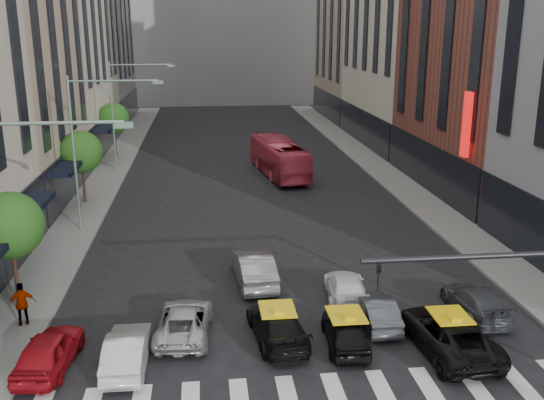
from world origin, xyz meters
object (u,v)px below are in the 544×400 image
object	(u,v)px
streetlamp_far	(123,101)
bus	(279,158)
streetlamp_mid	(89,133)
pedestrian_far	(22,304)
streetlamp_near	(2,215)
taxi_left	(277,325)
car_red	(49,351)
car_white_front	(127,350)
taxi_center	(346,331)

from	to	relation	value
streetlamp_far	bus	size ratio (longest dim) A/B	0.85
streetlamp_mid	bus	bearing A→B (deg)	45.80
streetlamp_mid	pedestrian_far	distance (m)	13.23
streetlamp_near	bus	bearing A→B (deg)	66.47
taxi_left	car_red	bearing A→B (deg)	1.19
streetlamp_far	car_red	bearing A→B (deg)	-88.47
streetlamp_far	car_white_front	distance (m)	32.37
streetlamp_mid	taxi_left	world-z (taller)	streetlamp_mid
taxi_left	streetlamp_near	bearing A→B (deg)	3.43
streetlamp_near	streetlamp_mid	bearing A→B (deg)	90.00
streetlamp_mid	taxi_center	xyz separation A→B (m)	(11.68, -15.18, -5.26)
streetlamp_mid	streetlamp_near	bearing A→B (deg)	-90.00
car_red	pedestrian_far	distance (m)	3.71
streetlamp_near	taxi_left	world-z (taller)	streetlamp_near
taxi_center	bus	bearing A→B (deg)	-88.18
streetlamp_mid	streetlamp_far	xyz separation A→B (m)	(0.00, 16.00, 0.00)
streetlamp_far	taxi_left	world-z (taller)	streetlamp_far
car_red	bus	size ratio (longest dim) A/B	0.38
pedestrian_far	bus	bearing A→B (deg)	-136.41
streetlamp_mid	bus	xyz separation A→B (m)	(12.61, 12.97, -4.43)
streetlamp_far	bus	bearing A→B (deg)	-13.50
streetlamp_near	bus	world-z (taller)	streetlamp_near
taxi_center	bus	xyz separation A→B (m)	(0.94, 28.15, 0.83)
car_red	taxi_center	bearing A→B (deg)	-171.77
car_red	bus	bearing A→B (deg)	-106.04
car_red	taxi_center	world-z (taller)	car_red
car_red	pedestrian_far	bearing A→B (deg)	-55.25
taxi_left	pedestrian_far	xyz separation A→B (m)	(-10.06, 2.18, 0.40)
streetlamp_near	bus	xyz separation A→B (m)	(12.61, 28.97, -4.43)
pedestrian_far	streetlamp_far	bearing A→B (deg)	-110.08
streetlamp_near	pedestrian_far	size ratio (longest dim) A/B	4.99
bus	pedestrian_far	size ratio (longest dim) A/B	5.88
streetlamp_far	bus	distance (m)	13.71
streetlamp_near	car_red	xyz separation A→B (m)	(0.84, 0.47, -5.22)
streetlamp_far	streetlamp_near	bearing A→B (deg)	-90.00
car_red	taxi_left	xyz separation A→B (m)	(8.30, 1.07, -0.03)
car_white_front	taxi_center	size ratio (longest dim) A/B	1.06
car_white_front	pedestrian_far	distance (m)	5.69
streetlamp_mid	taxi_left	size ratio (longest dim) A/B	2.00
streetlamp_near	pedestrian_far	distance (m)	6.18
car_red	pedestrian_far	world-z (taller)	pedestrian_far
streetlamp_near	taxi_center	distance (m)	12.83
taxi_center	pedestrian_far	world-z (taller)	pedestrian_far
streetlamp_far	pedestrian_far	distance (m)	28.70
streetlamp_mid	pedestrian_far	size ratio (longest dim) A/B	4.99
streetlamp_far	pedestrian_far	bearing A→B (deg)	-91.84
car_white_front	bus	distance (m)	30.11
streetlamp_near	pedestrian_far	xyz separation A→B (m)	(-0.91, 3.72, -4.85)
streetlamp_far	taxi_left	distance (m)	32.23
streetlamp_near	streetlamp_mid	world-z (taller)	same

